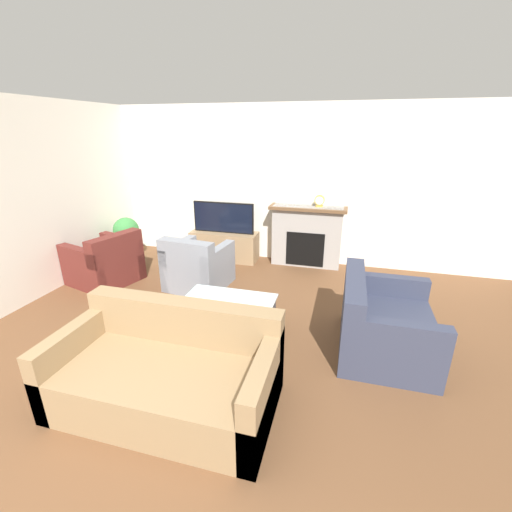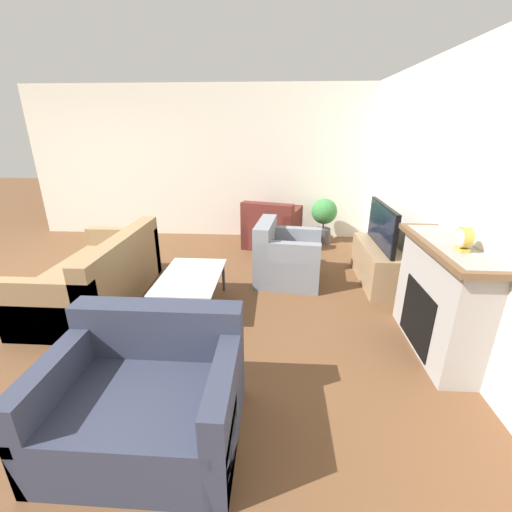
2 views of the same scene
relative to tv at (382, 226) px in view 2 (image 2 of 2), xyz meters
The scene contains 13 objects.
ground_plane 4.59m from the tv, 81.72° to the right, with size 20.00×20.00×0.00m, color brown.
wall_back 0.92m from the tv, 26.65° to the left, with size 8.38×0.06×2.70m.
wall_left 2.99m from the tv, 134.74° to the right, with size 0.06×7.77×2.70m.
fireplace 1.51m from the tv, ahead, with size 1.30×0.39×1.06m.
tv_stand 0.53m from the tv, 90.00° to the left, with size 1.23×0.43×0.52m.
tv is the anchor object (origin of this frame).
couch_sectional 3.60m from the tv, 77.75° to the right, with size 1.88×0.99×0.82m.
couch_loveseat 3.44m from the tv, 40.03° to the right, with size 0.95×1.21×0.82m.
armchair_by_window 2.10m from the tv, 135.04° to the right, with size 1.09×1.08×0.82m.
armchair_accent 1.33m from the tv, 89.17° to the right, with size 0.92×0.93×0.82m.
coffee_table 2.52m from the tv, 68.96° to the right, with size 1.07×0.67×0.42m.
potted_plant 1.78m from the tv, 162.71° to the right, with size 0.45×0.45×0.80m.
mantel_clock 1.72m from the tv, ahead, with size 0.17×0.07×0.20m.
Camera 2 is at (3.71, 3.12, 1.99)m, focal length 24.00 mm.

